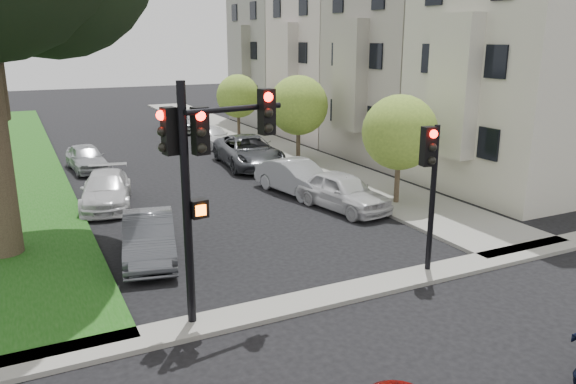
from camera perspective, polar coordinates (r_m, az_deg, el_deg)
name	(u,v)px	position (r m, az deg, el deg)	size (l,w,h in m)	color
ground	(387,332)	(13.04, 10.04, -13.81)	(140.00, 140.00, 0.00)	black
sidewalk_right	(252,139)	(36.34, -3.70, 5.38)	(3.50, 44.00, 0.12)	gray
sidewalk_cross	(340,294)	(14.48, 5.34, -10.27)	(60.00, 1.00, 0.12)	gray
house_a	(529,23)	(25.84, 23.29, 15.53)	(7.70, 7.55, 15.97)	beige
house_b	(413,26)	(31.31, 12.54, 16.12)	(7.70, 7.55, 15.97)	gray
house_c	(338,29)	(37.48, 5.13, 16.21)	(7.70, 7.55, 15.97)	#B7B2AE
house_d	(287,30)	(44.07, -0.13, 16.12)	(7.70, 7.55, 15.97)	gray
small_tree_a	(400,132)	(21.81, 11.27, 5.95)	(2.87, 2.87, 4.30)	#372A1E
small_tree_b	(298,105)	(28.85, 1.06, 8.79)	(3.03, 3.03, 4.55)	#372A1E
small_tree_c	(238,96)	(36.55, -5.10, 9.67)	(2.76, 2.76, 4.14)	#372A1E
traffic_signal_main	(204,161)	(12.13, -8.56, 3.18)	(2.69, 0.71, 5.48)	black
traffic_signal_secondary	(430,172)	(15.28, 14.25, 1.94)	(0.54, 0.43, 4.14)	black
car_parked_0	(343,191)	(21.36, 5.56, 0.08)	(1.68, 4.19, 1.43)	silver
car_parked_1	(296,177)	(23.47, 0.87, 1.51)	(1.48, 4.26, 1.40)	#999BA0
car_parked_2	(249,151)	(28.65, -4.03, 4.15)	(2.58, 5.59, 1.55)	#3F4247
car_parked_3	(213,136)	(34.21, -7.62, 5.65)	(1.52, 3.78, 1.29)	silver
car_parked_4	(181,121)	(40.60, -10.86, 7.11)	(1.98, 4.87, 1.41)	#999BA0
car_parked_5	(149,237)	(16.97, -13.94, -4.50)	(1.43, 4.10, 1.35)	#3F4247
car_parked_6	(106,190)	(22.84, -17.98, 0.22)	(1.81, 4.45, 1.29)	silver
car_parked_7	(86,158)	(29.32, -19.80, 3.29)	(1.54, 3.83, 1.30)	#999BA0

